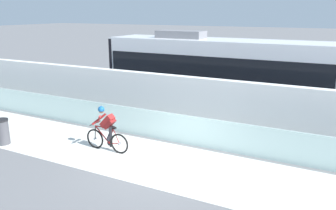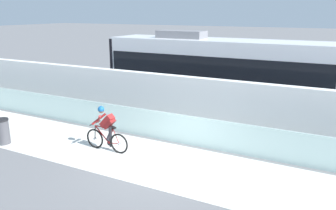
{
  "view_description": "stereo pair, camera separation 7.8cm",
  "coord_description": "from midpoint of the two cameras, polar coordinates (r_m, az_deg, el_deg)",
  "views": [
    {
      "loc": [
        4.91,
        -9.01,
        4.76
      ],
      "look_at": [
        -0.95,
        2.35,
        1.25
      ],
      "focal_mm": 36.68,
      "sensor_mm": 36.0,
      "label": 1
    },
    {
      "loc": [
        4.98,
        -8.97,
        4.76
      ],
      "look_at": [
        -0.95,
        2.35,
        1.25
      ],
      "focal_mm": 36.68,
      "sensor_mm": 36.0,
      "label": 2
    }
  ],
  "objects": [
    {
      "name": "ground_plane",
      "position": [
        11.31,
        -1.41,
        -9.54
      ],
      "size": [
        200.0,
        200.0,
        0.0
      ],
      "primitive_type": "plane",
      "color": "slate"
    },
    {
      "name": "tram_rail_near",
      "position": [
        16.6,
        8.79,
        -1.47
      ],
      "size": [
        32.0,
        0.08,
        0.01
      ],
      "primitive_type": "cube",
      "color": "#595654",
      "rests_on": "ground"
    },
    {
      "name": "tram_rail_far",
      "position": [
        17.92,
        10.26,
        -0.28
      ],
      "size": [
        32.0,
        0.08,
        0.01
      ],
      "primitive_type": "cube",
      "color": "#595654",
      "rests_on": "ground"
    },
    {
      "name": "cyclist_on_bike",
      "position": [
        12.11,
        -10.35,
        -4.07
      ],
      "size": [
        1.77,
        0.58,
        1.61
      ],
      "color": "black",
      "rests_on": "ground"
    },
    {
      "name": "bike_path_deck",
      "position": [
        11.3,
        -1.41,
        -9.51
      ],
      "size": [
        32.0,
        3.2,
        0.01
      ],
      "primitive_type": "cube",
      "color": "silver",
      "rests_on": "ground"
    },
    {
      "name": "tram",
      "position": [
        17.02,
        7.97,
        5.51
      ],
      "size": [
        11.06,
        2.54,
        3.81
      ],
      "color": "silver",
      "rests_on": "ground"
    },
    {
      "name": "trash_bin",
      "position": [
        14.02,
        -25.99,
        -4.01
      ],
      "size": [
        0.51,
        0.51,
        0.96
      ],
      "color": "#47474C",
      "rests_on": "ground"
    },
    {
      "name": "glass_parapet",
      "position": [
        12.63,
        2.61,
        -4.11
      ],
      "size": [
        32.0,
        0.05,
        1.11
      ],
      "primitive_type": "cube",
      "color": "silver",
      "rests_on": "ground"
    },
    {
      "name": "concrete_barrier_wall",
      "position": [
        14.06,
        5.71,
        0.13
      ],
      "size": [
        32.0,
        0.36,
        2.17
      ],
      "primitive_type": "cube",
      "color": "white",
      "rests_on": "ground"
    }
  ]
}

